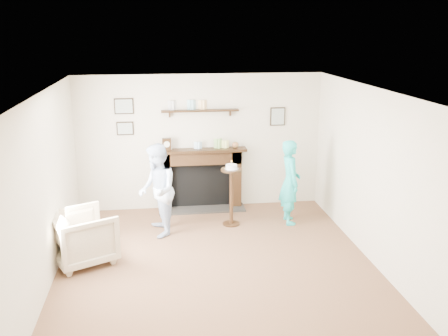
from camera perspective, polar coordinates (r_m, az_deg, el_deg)
The scene contains 6 objects.
ground at distance 7.31m, azimuth -0.83°, elevation -11.06°, with size 5.00×5.00×0.00m, color brown.
room_shell at distance 7.40m, azimuth -1.54°, elevation 2.69°, with size 4.54×5.02×2.52m.
armchair at distance 7.70m, azimuth -15.61°, elevation -10.23°, with size 0.82×0.85×0.77m, color tan.
man at distance 8.39m, azimuth -7.45°, elevation -7.50°, with size 0.74×0.58×1.52m, color silver.
woman at distance 8.90m, azimuth 7.38°, elevation -6.12°, with size 0.54×0.35×1.47m, color teal.
pedestal_table at distance 8.48m, azimuth 0.84°, elevation -2.03°, with size 0.36×0.36×1.15m.
Camera 1 is at (-0.78, -6.47, 3.31)m, focal length 40.00 mm.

